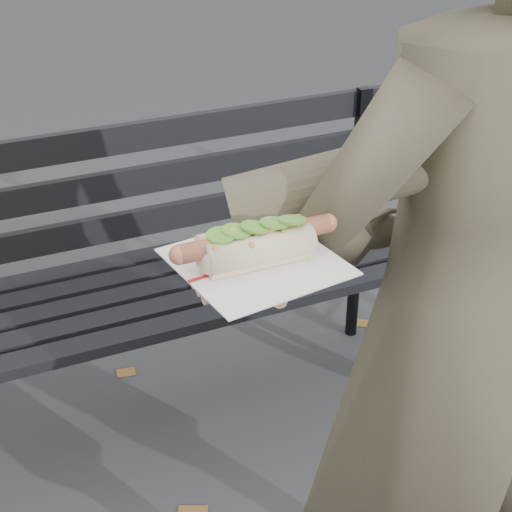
# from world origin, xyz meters

# --- Properties ---
(park_bench) EXTENTS (1.50, 0.44, 0.88)m
(park_bench) POSITION_xyz_m (0.09, 0.96, 0.52)
(park_bench) COLOR black
(park_bench) RESTS_ON ground
(person) EXTENTS (0.67, 0.48, 1.71)m
(person) POSITION_xyz_m (0.29, -0.01, 0.86)
(person) COLOR #413D2B
(person) RESTS_ON ground
(held_hotdog) EXTENTS (0.63, 0.30, 0.20)m
(held_hotdog) POSITION_xyz_m (0.09, -0.03, 1.16)
(held_hotdog) COLOR #413D2B
(fallen_leaves) EXTENTS (4.21, 3.07, 0.00)m
(fallen_leaves) POSITION_xyz_m (0.21, 0.56, 0.00)
(fallen_leaves) COLOR brown
(fallen_leaves) RESTS_ON ground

